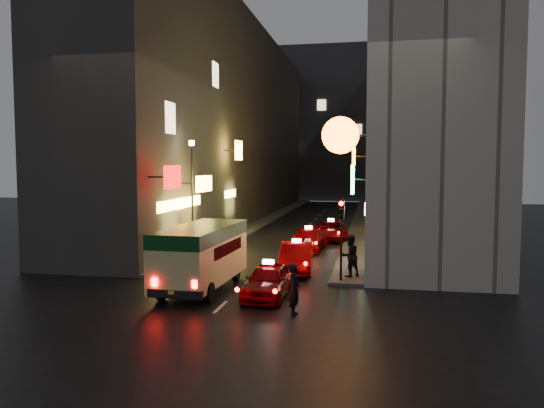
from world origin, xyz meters
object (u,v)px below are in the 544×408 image
Objects in this scene: minibus at (202,250)px; taxi_near at (268,278)px; pedestrian_crossing at (294,286)px; traffic_light at (341,222)px; lamp_post at (192,190)px.

minibus is 1.28× the size of taxi_near.
traffic_light is (1.25, 5.00, 1.69)m from pedestrian_crossing.
minibus is 3.08× the size of pedestrian_crossing.
lamp_post reaches higher than taxi_near.
pedestrian_crossing is at bearing -104.04° from traffic_light.
traffic_light is at bearing 20.24° from minibus.
traffic_light is (2.59, 2.79, 1.93)m from taxi_near.
minibus reaches higher than taxi_near.
minibus reaches higher than pedestrian_crossing.
minibus is at bearing 165.44° from taxi_near.
minibus is 5.96m from traffic_light.
lamp_post is at bearing 151.09° from traffic_light.
lamp_post is at bearing 112.33° from minibus.
minibus is 7.39m from lamp_post.
traffic_light is at bearing -28.91° from lamp_post.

